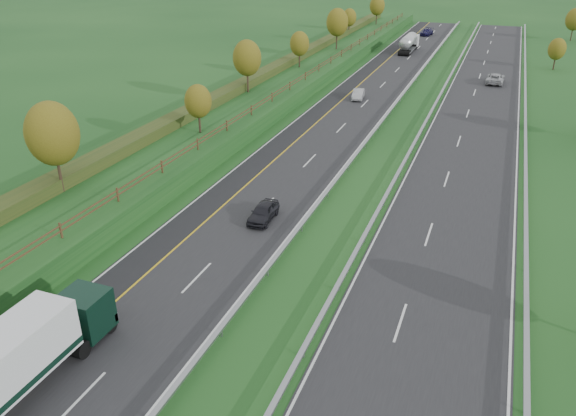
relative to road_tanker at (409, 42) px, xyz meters
name	(u,v)px	position (x,y,z in m)	size (l,w,h in m)	color
ground	(389,145)	(8.04, -58.38, -1.86)	(400.00, 400.00, 0.00)	#174218
near_carriageway	(334,125)	(0.04, -53.38, -1.84)	(10.50, 200.00, 0.04)	black
far_carriageway	(471,140)	(16.54, -53.38, -1.84)	(10.50, 200.00, 0.04)	black
hard_shoulder	(305,121)	(-3.71, -53.38, -1.84)	(3.00, 200.00, 0.04)	black
lane_markings	(384,130)	(6.44, -53.50, -1.81)	(26.75, 200.00, 0.01)	silver
embankment_left	(239,107)	(-12.96, -53.38, -0.86)	(12.00, 200.00, 2.00)	#174218
hedge_left	(225,94)	(-14.96, -53.38, 0.69)	(2.20, 180.00, 1.10)	#2A3C18
fence_left	(269,98)	(-8.46, -53.79, 0.87)	(0.12, 189.06, 1.20)	#422B19
median_barrier_near	(379,125)	(5.74, -53.38, -1.25)	(0.32, 200.00, 0.71)	gray
median_barrier_far	(422,130)	(10.84, -53.38, -1.25)	(0.32, 200.00, 0.71)	gray
outer_barrier_far	(525,141)	(22.34, -53.38, -1.25)	(0.32, 200.00, 0.71)	gray
trees_left	(228,71)	(-12.61, -56.75, 4.51)	(6.64, 164.30, 7.66)	#2D2116
road_tanker	(409,42)	(0.00, 0.00, 0.00)	(2.40, 11.22, 3.46)	silver
car_dark_near	(263,212)	(2.13, -80.69, -1.11)	(1.69, 4.20, 1.43)	black
car_silver_mid	(358,94)	(-0.22, -40.20, -1.12)	(1.48, 4.25, 1.40)	#A0A1A5
car_small_far	(427,32)	(0.38, 22.89, -1.07)	(2.11, 5.18, 1.50)	#171541
car_oncoming	(495,78)	(17.81, -23.05, -1.03)	(2.64, 5.73, 1.59)	#A8A9AD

